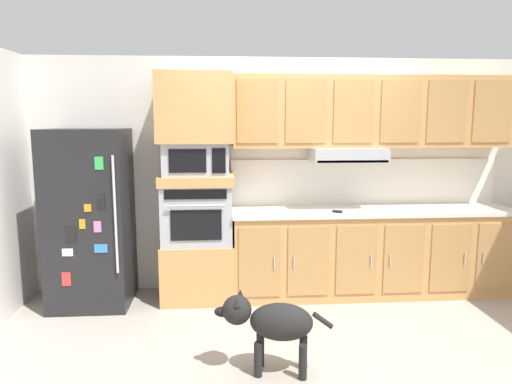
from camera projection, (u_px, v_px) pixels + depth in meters
name	position (u px, v px, depth m)	size (l,w,h in m)	color
ground_plane	(304.00, 324.00, 4.26)	(9.60, 9.60, 0.00)	#9E9389
back_kitchen_wall	(288.00, 174.00, 5.16)	(6.20, 0.12, 2.50)	silver
refrigerator	(90.00, 218.00, 4.64)	(0.76, 0.73, 1.76)	black
oven_base_cabinet	(199.00, 269.00, 4.88)	(0.74, 0.62, 0.60)	tan
built_in_oven	(198.00, 213.00, 4.78)	(0.70, 0.62, 0.60)	#A8AAAF
appliance_mid_shelf	(197.00, 179.00, 4.73)	(0.74, 0.62, 0.10)	tan
microwave	(196.00, 159.00, 4.70)	(0.64, 0.54, 0.32)	#A8AAAF
appliance_upper_cabinet	(196.00, 108.00, 4.63)	(0.74, 0.62, 0.68)	tan
lower_cabinet_run	(371.00, 253.00, 4.99)	(2.92, 0.63, 0.88)	tan
countertop_slab	(372.00, 211.00, 4.92)	(2.96, 0.64, 0.04)	silver
backsplash_panel	(365.00, 182.00, 5.16)	(2.96, 0.02, 0.50)	white
upper_cabinet_with_hood	(370.00, 115.00, 4.89)	(2.92, 0.48, 0.88)	tan
screwdriver	(338.00, 211.00, 4.71)	(0.16, 0.17, 0.03)	black
dog	(271.00, 321.00, 3.40)	(0.86, 0.35, 0.60)	black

